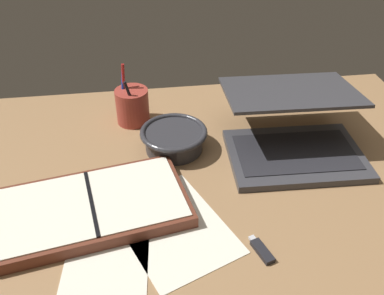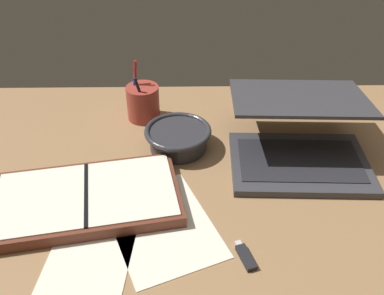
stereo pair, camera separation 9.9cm
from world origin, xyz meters
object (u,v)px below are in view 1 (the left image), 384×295
laptop (294,133)px  bowl (174,138)px  scissors (85,240)px  pen_cup (132,106)px  planner (92,207)px

laptop → bowl: size_ratio=2.03×
bowl → scissors: bearing=-126.4°
laptop → bowl: 30.12cm
pen_cup → planner: 36.95cm
laptop → planner: 52.00cm
bowl → scissors: 35.41cm
pen_cup → scissors: (-10.97, -43.26, -4.66)cm
scissors → pen_cup: bearing=74.5°
pen_cup → planner: pen_cup is taller
pen_cup → planner: size_ratio=0.38×
laptop → scissors: bearing=-152.5°
bowl → pen_cup: size_ratio=1.02×
laptop → pen_cup: bearing=156.2°
pen_cup → scissors: 44.87cm
laptop → pen_cup: pen_cup is taller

